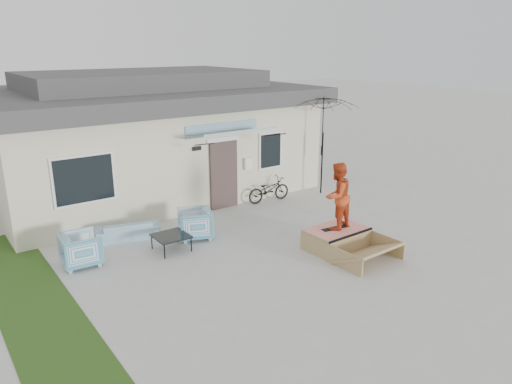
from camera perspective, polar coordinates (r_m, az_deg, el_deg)
ground at (r=11.31m, az=4.17°, el=-8.76°), size 90.00×90.00×0.00m
grass_strip at (r=11.01m, az=-25.05°, el=-11.21°), size 1.40×8.00×0.01m
house at (r=17.33m, az=-13.01°, el=6.75°), size 10.80×8.49×4.10m
loveseat at (r=13.14m, az=-14.91°, el=-4.02°), size 1.70×0.90×0.64m
armchair_left at (r=11.90m, az=-19.97°, el=-6.19°), size 0.83×0.88×0.86m
armchair_right at (r=12.81m, az=-7.22°, el=-3.58°), size 1.03×1.06×0.86m
coffee_table at (r=12.23m, az=-9.95°, el=-5.90°), size 0.81×0.81×0.40m
bicycle at (r=15.63m, az=1.51°, el=0.59°), size 1.55×0.64×0.97m
patio_umbrella at (r=16.38m, az=7.87°, el=5.77°), size 2.85×2.76×2.20m
skate_ramp at (r=12.34m, az=9.46°, el=-5.42°), size 1.54×2.03×0.50m
skateboard at (r=12.27m, az=9.35°, el=-4.17°), size 0.78×0.29×0.05m
skater at (r=11.99m, az=9.55°, el=-0.34°), size 0.92×0.77×1.67m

